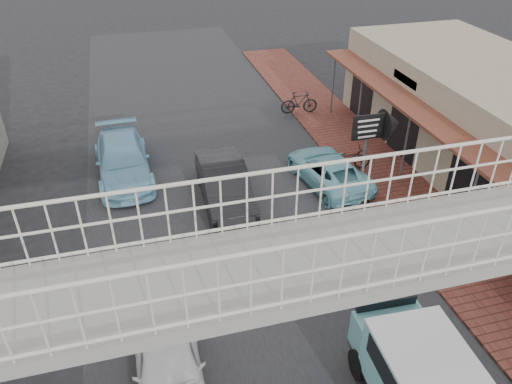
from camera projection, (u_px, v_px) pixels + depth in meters
ground at (267, 307)px, 14.15m from camera, size 120.00×120.00×0.00m
road_strip at (267, 307)px, 14.15m from camera, size 10.00×60.00×0.01m
sidewalk at (416, 212)px, 18.00m from camera, size 3.00×40.00×0.10m
footbridge at (330, 338)px, 9.19m from camera, size 16.40×2.40×6.34m
white_hatchback at (168, 360)px, 11.77m from camera, size 1.70×4.12×1.40m
dark_sedan at (225, 185)px, 18.22m from camera, size 1.77×4.71×1.54m
angkot_curb at (328, 170)px, 19.48m from camera, size 2.54×4.51×1.19m
angkot_far at (123, 160)px, 19.85m from camera, size 2.25×5.13×1.47m
motorcycle_near at (347, 158)px, 20.27m from camera, size 1.97×1.00×0.99m
motorcycle_far at (299, 102)px, 24.98m from camera, size 1.91×0.71×1.12m
arrow_sign at (389, 125)px, 17.99m from camera, size 1.85×1.16×3.21m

